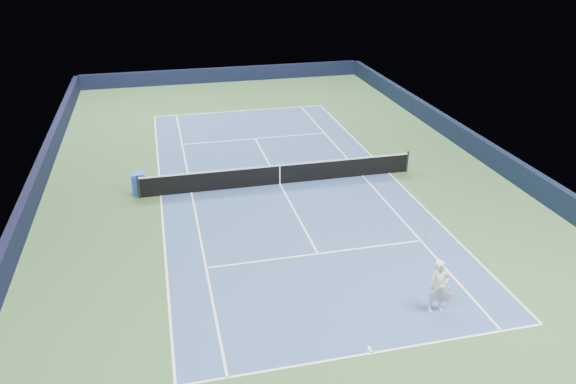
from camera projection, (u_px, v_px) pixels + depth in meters
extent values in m
plane|color=#30532D|center=(280.00, 184.00, 26.31)|extent=(40.00, 40.00, 0.00)
cube|color=black|center=(224.00, 75.00, 43.50)|extent=(22.00, 0.35, 1.10)
cube|color=black|center=(488.00, 154.00, 28.35)|extent=(0.35, 40.00, 1.10)
cube|color=black|center=(31.00, 197.00, 23.80)|extent=(0.35, 40.00, 1.10)
cube|color=navy|center=(280.00, 184.00, 26.31)|extent=(10.97, 23.77, 0.01)
cube|color=white|center=(240.00, 111.00, 36.75)|extent=(10.97, 0.08, 0.00)
cube|color=white|center=(372.00, 353.00, 15.85)|extent=(10.97, 0.08, 0.00)
cube|color=white|center=(389.00, 173.00, 27.46)|extent=(0.08, 23.77, 0.00)
cube|color=white|center=(161.00, 196.00, 25.15)|extent=(0.08, 23.77, 0.00)
cube|color=white|center=(363.00, 176.00, 27.17)|extent=(0.08, 23.77, 0.00)
cube|color=white|center=(191.00, 193.00, 25.44)|extent=(0.08, 23.77, 0.00)
cube|color=white|center=(255.00, 139.00, 31.93)|extent=(8.23, 0.08, 0.00)
cube|color=white|center=(318.00, 254.00, 20.68)|extent=(8.23, 0.08, 0.00)
cube|color=white|center=(280.00, 184.00, 26.30)|extent=(0.08, 12.80, 0.00)
cube|color=white|center=(240.00, 111.00, 36.62)|extent=(0.08, 0.30, 0.00)
cube|color=white|center=(370.00, 350.00, 15.99)|extent=(0.08, 0.30, 0.00)
cylinder|color=black|center=(138.00, 187.00, 24.73)|extent=(0.10, 0.10, 1.07)
cylinder|color=black|center=(407.00, 161.00, 27.42)|extent=(0.10, 0.10, 1.07)
cube|color=black|center=(280.00, 175.00, 26.11)|extent=(12.80, 0.03, 0.91)
cube|color=white|center=(280.00, 165.00, 25.90)|extent=(12.80, 0.04, 0.06)
cube|color=white|center=(280.00, 175.00, 26.11)|extent=(0.05, 0.04, 0.91)
cube|color=blue|center=(139.00, 183.00, 25.17)|extent=(0.65, 0.60, 1.00)
cube|color=silver|center=(145.00, 184.00, 25.25)|extent=(0.03, 0.44, 0.44)
imported|color=white|center=(439.00, 287.00, 17.25)|extent=(0.66, 0.44, 1.79)
cylinder|color=pink|center=(448.00, 291.00, 17.36)|extent=(0.03, 0.03, 0.30)
cylinder|color=black|center=(447.00, 298.00, 17.46)|extent=(0.30, 0.02, 0.30)
cylinder|color=pink|center=(447.00, 298.00, 17.46)|extent=(0.32, 0.03, 0.32)
sphere|color=#C0D12C|center=(431.00, 237.00, 17.65)|extent=(0.07, 0.07, 0.07)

